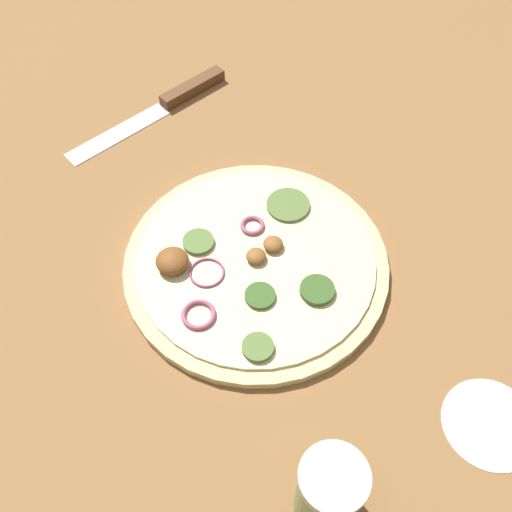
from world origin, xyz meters
name	(u,v)px	position (x,y,z in m)	size (l,w,h in m)	color
ground_plane	(256,266)	(0.00, 0.00, 0.00)	(3.00, 3.00, 0.00)	olive
pizza	(255,263)	(0.00, 0.00, 0.01)	(0.32, 0.32, 0.04)	beige
knife	(175,98)	(0.15, -0.29, 0.01)	(0.21, 0.22, 0.02)	silver
spice_jar	(329,491)	(-0.09, 0.27, 0.05)	(0.06, 0.06, 0.10)	#4C7F42
flour_patch	(490,424)	(-0.26, 0.18, 0.00)	(0.10, 0.10, 0.00)	white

